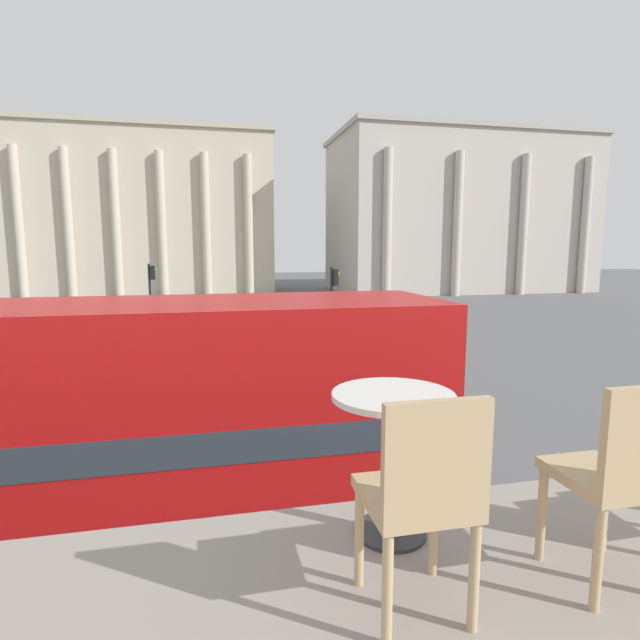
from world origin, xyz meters
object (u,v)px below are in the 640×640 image
object	(u,v)px
plaza_building_right	(457,215)
traffic_light_far	(152,293)
cafe_chair_1	(620,472)
plaza_building_left	(145,213)
cafe_dining_table	(392,432)
pedestrian_yellow	(223,337)
cafe_chair_0	(422,493)
double_decker_bus	(75,431)
traffic_light_mid	(333,301)
pedestrian_olive	(177,319)

from	to	relation	value
plaza_building_right	traffic_light_far	bearing A→B (deg)	-137.72
cafe_chair_1	plaza_building_left	size ratio (longest dim) A/B	0.03
plaza_building_left	traffic_light_far	size ratio (longest dim) A/B	6.85
cafe_dining_table	pedestrian_yellow	world-z (taller)	cafe_dining_table
plaza_building_left	traffic_light_far	distance (m)	34.72
cafe_chair_0	plaza_building_right	bearing A→B (deg)	62.26
double_decker_bus	traffic_light_mid	bearing A→B (deg)	54.89
traffic_light_mid	traffic_light_far	world-z (taller)	traffic_light_far
cafe_chair_1	plaza_building_right	bearing A→B (deg)	68.31
pedestrian_yellow	cafe_dining_table	bearing A→B (deg)	-56.62
plaza_building_right	pedestrian_olive	size ratio (longest dim) A/B	16.85
plaza_building_left	plaza_building_right	world-z (taller)	plaza_building_left
traffic_light_far	pedestrian_olive	size ratio (longest dim) A/B	2.41
double_decker_bus	plaza_building_right	bearing A→B (deg)	50.40
traffic_light_far	plaza_building_right	bearing A→B (deg)	42.28
traffic_light_mid	cafe_chair_0	bearing A→B (deg)	-103.05
cafe_chair_0	pedestrian_yellow	size ratio (longest dim) A/B	0.57
double_decker_bus	plaza_building_right	xyz separation A→B (m)	(30.78, 47.75, 6.55)
cafe_dining_table	traffic_light_mid	bearing A→B (deg)	76.85
pedestrian_olive	plaza_building_left	bearing A→B (deg)	-65.85
cafe_chair_0	traffic_light_mid	world-z (taller)	cafe_chair_0
plaza_building_right	cafe_chair_0	bearing A→B (deg)	-117.66
cafe_dining_table	traffic_light_mid	xyz separation A→B (m)	(4.30, 18.41, -1.34)
plaza_building_left	traffic_light_far	bearing A→B (deg)	-83.31
plaza_building_left	pedestrian_olive	size ratio (longest dim) A/B	16.49
plaza_building_right	pedestrian_yellow	size ratio (longest dim) A/B	18.34
cafe_chair_0	plaza_building_left	bearing A→B (deg)	97.31
cafe_chair_1	pedestrian_yellow	xyz separation A→B (m)	(-1.11, 21.22, -3.10)
pedestrian_olive	traffic_light_mid	bearing A→B (deg)	145.89
double_decker_bus	cafe_chair_1	distance (m)	7.03
cafe_chair_0	pedestrian_olive	size ratio (longest dim) A/B	0.53
pedestrian_olive	pedestrian_yellow	world-z (taller)	pedestrian_olive
cafe_dining_table	pedestrian_olive	distance (m)	26.87
traffic_light_mid	pedestrian_yellow	bearing A→B (deg)	154.38
traffic_light_mid	pedestrian_olive	distance (m)	10.89
double_decker_bus	pedestrian_olive	size ratio (longest dim) A/B	6.25
plaza_building_left	cafe_dining_table	bearing A→B (deg)	-82.44
pedestrian_yellow	plaza_building_left	bearing A→B (deg)	133.54
cafe_dining_table	cafe_chair_0	distance (m)	0.58
cafe_chair_1	pedestrian_yellow	bearing A→B (deg)	98.23
traffic_light_mid	pedestrian_olive	world-z (taller)	traffic_light_mid
cafe_chair_1	cafe_dining_table	bearing A→B (deg)	147.94
cafe_chair_0	plaza_building_right	size ratio (longest dim) A/B	0.03
traffic_light_far	cafe_chair_1	bearing A→B (deg)	-79.70
double_decker_bus	traffic_light_mid	world-z (taller)	double_decker_bus
pedestrian_olive	pedestrian_yellow	distance (m)	6.38
double_decker_bus	pedestrian_olive	distance (m)	21.36
double_decker_bus	cafe_dining_table	bearing A→B (deg)	-68.70
cafe_chair_1	traffic_light_far	xyz separation A→B (m)	(-4.49, 24.74, -1.31)
plaza_building_left	pedestrian_yellow	world-z (taller)	plaza_building_left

